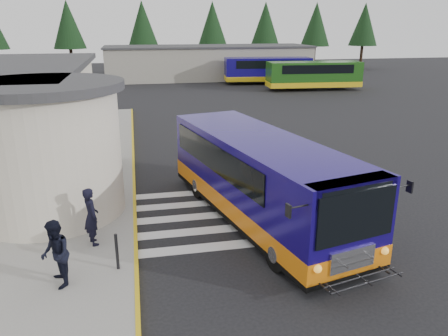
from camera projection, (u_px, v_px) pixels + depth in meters
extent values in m
plane|color=black|center=(239.00, 205.00, 17.31)|extent=(140.00, 140.00, 0.00)
cube|color=gray|center=(20.00, 184.00, 19.28)|extent=(10.00, 34.00, 0.15)
cube|color=gold|center=(134.00, 177.00, 20.23)|extent=(0.12, 34.00, 0.16)
cylinder|color=beige|center=(47.00, 153.00, 15.68)|extent=(5.20, 5.20, 4.50)
cylinder|color=#38383A|center=(38.00, 86.00, 14.93)|extent=(5.80, 5.80, 0.30)
cube|color=black|center=(79.00, 150.00, 20.33)|extent=(0.08, 1.20, 2.20)
cube|color=#38383A|center=(87.00, 122.00, 20.01)|extent=(1.20, 1.80, 0.12)
cube|color=silver|center=(247.00, 243.00, 14.24)|extent=(8.00, 0.55, 0.01)
cube|color=silver|center=(238.00, 228.00, 15.35)|extent=(8.00, 0.55, 0.01)
cube|color=silver|center=(231.00, 214.00, 16.47)|extent=(8.00, 0.55, 0.01)
cube|color=silver|center=(224.00, 202.00, 17.58)|extent=(8.00, 0.55, 0.01)
cube|color=silver|center=(219.00, 191.00, 18.70)|extent=(8.00, 0.55, 0.01)
cube|color=gray|center=(209.00, 63.00, 56.89)|extent=(26.00, 8.00, 4.00)
cube|color=#38383A|center=(208.00, 46.00, 56.24)|extent=(26.40, 8.40, 0.20)
cylinder|color=black|center=(72.00, 62.00, 60.94)|extent=(0.44, 0.44, 3.60)
cone|color=black|center=(68.00, 24.00, 59.38)|extent=(4.40, 4.40, 6.40)
cylinder|color=black|center=(145.00, 61.00, 62.86)|extent=(0.44, 0.44, 3.60)
cone|color=black|center=(142.00, 24.00, 61.29)|extent=(4.40, 4.40, 6.40)
cylinder|color=black|center=(213.00, 60.00, 64.78)|extent=(0.44, 0.44, 3.60)
cone|color=black|center=(212.00, 24.00, 63.21)|extent=(4.40, 4.40, 6.40)
cylinder|color=black|center=(264.00, 59.00, 66.31)|extent=(0.44, 0.44, 3.60)
cone|color=black|center=(265.00, 24.00, 64.75)|extent=(4.40, 4.40, 6.40)
cylinder|color=black|center=(314.00, 58.00, 67.85)|extent=(0.44, 0.44, 3.60)
cone|color=black|center=(316.00, 24.00, 66.28)|extent=(4.40, 4.40, 6.40)
cylinder|color=black|center=(361.00, 57.00, 69.38)|extent=(0.44, 0.44, 3.60)
cone|color=black|center=(364.00, 24.00, 67.82)|extent=(4.40, 4.40, 6.40)
cube|color=#13075D|center=(260.00, 174.00, 15.53)|extent=(4.95, 10.36, 2.61)
cube|color=orange|center=(259.00, 199.00, 15.85)|extent=(4.98, 10.40, 0.62)
cube|color=black|center=(259.00, 209.00, 15.96)|extent=(4.97, 10.39, 0.24)
cube|color=black|center=(357.00, 217.00, 11.07)|extent=(2.40, 0.61, 1.39)
cube|color=silver|center=(352.00, 259.00, 11.44)|extent=(1.42, 0.39, 0.61)
cube|color=black|center=(214.00, 158.00, 15.58)|extent=(1.68, 7.15, 1.00)
cube|color=black|center=(281.00, 149.00, 16.69)|extent=(1.68, 7.15, 1.00)
cylinder|color=black|center=(278.00, 254.00, 12.56)|extent=(0.56, 1.11, 1.07)
cylinder|color=black|center=(346.00, 237.00, 13.52)|extent=(0.56, 1.11, 1.07)
cylinder|color=black|center=(199.00, 185.00, 17.93)|extent=(0.56, 1.11, 1.07)
cylinder|color=black|center=(251.00, 177.00, 18.89)|extent=(0.56, 1.11, 1.07)
cube|color=black|center=(288.00, 211.00, 10.32)|extent=(0.10, 0.21, 0.33)
cube|color=black|center=(410.00, 187.00, 11.86)|extent=(0.10, 0.21, 0.33)
imported|color=black|center=(91.00, 216.00, 13.65)|extent=(0.67, 0.80, 1.88)
imported|color=black|center=(56.00, 254.00, 11.42)|extent=(0.93, 1.06, 1.86)
cylinder|color=black|center=(117.00, 252.00, 12.34)|extent=(0.09, 0.09, 1.09)
cube|color=#10085D|center=(268.00, 69.00, 51.98)|extent=(10.38, 3.89, 2.59)
cube|color=gold|center=(267.00, 78.00, 52.31)|extent=(10.42, 3.93, 0.56)
cube|color=black|center=(268.00, 64.00, 51.79)|extent=(8.15, 3.71, 0.90)
cube|color=#1C4E14|center=(314.00, 74.00, 46.99)|extent=(10.16, 3.45, 2.55)
cube|color=gold|center=(313.00, 84.00, 47.31)|extent=(10.19, 3.49, 0.56)
cube|color=black|center=(314.00, 68.00, 46.79)|extent=(7.95, 3.35, 0.89)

